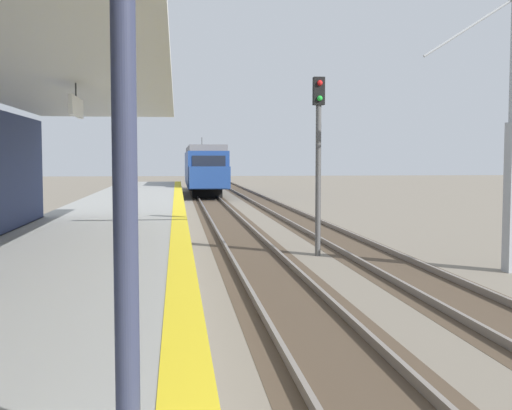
# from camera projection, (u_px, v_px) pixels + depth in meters

# --- Properties ---
(station_platform) EXTENTS (5.00, 80.00, 0.91)m
(station_platform) POSITION_uv_depth(u_px,v_px,m) (94.00, 250.00, 17.42)
(station_platform) COLOR #999993
(station_platform) RESTS_ON ground
(track_pair_nearest_platform) EXTENTS (2.34, 120.00, 0.16)m
(track_pair_nearest_platform) POSITION_uv_depth(u_px,v_px,m) (245.00, 243.00, 21.93)
(track_pair_nearest_platform) COLOR #4C3D2D
(track_pair_nearest_platform) RESTS_ON ground
(track_pair_middle) EXTENTS (2.34, 120.00, 0.16)m
(track_pair_middle) POSITION_uv_depth(u_px,v_px,m) (345.00, 242.00, 22.34)
(track_pair_middle) COLOR #4C3D2D
(track_pair_middle) RESTS_ON ground
(approaching_train) EXTENTS (2.93, 19.60, 4.76)m
(approaching_train) POSITION_uv_depth(u_px,v_px,m) (204.00, 167.00, 54.58)
(approaching_train) COLOR navy
(approaching_train) RESTS_ON ground
(rail_signal_post) EXTENTS (0.32, 0.34, 5.20)m
(rail_signal_post) POSITION_uv_depth(u_px,v_px,m) (318.00, 147.00, 19.18)
(rail_signal_post) COLOR #4C4C4C
(rail_signal_post) RESTS_ON ground
(catenary_pylon_far_side) EXTENTS (5.00, 0.40, 7.50)m
(catenary_pylon_far_side) POSITION_uv_depth(u_px,v_px,m) (505.00, 128.00, 16.36)
(catenary_pylon_far_side) COLOR #9EA3A8
(catenary_pylon_far_side) RESTS_ON ground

